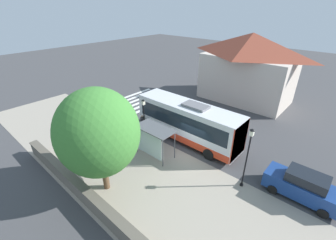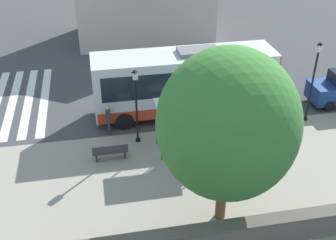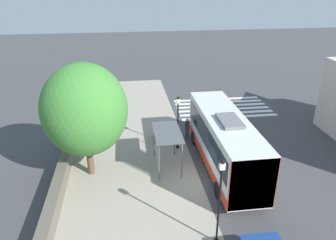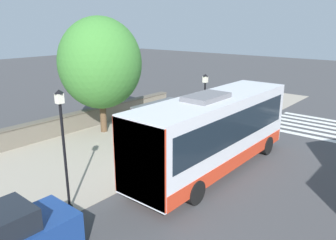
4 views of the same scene
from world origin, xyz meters
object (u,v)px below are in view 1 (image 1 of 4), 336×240
at_px(bus_shelter, 153,134).
at_px(street_lamp_near, 248,154).
at_px(bench, 124,135).
at_px(parked_car_behind_bus, 303,186).
at_px(pedestrian, 142,121).
at_px(bus, 188,121).
at_px(street_lamp_far, 144,116).
at_px(shade_tree, 98,133).

height_order(bus_shelter, street_lamp_near, street_lamp_near).
height_order(bench, parked_car_behind_bus, parked_car_behind_bus).
relative_size(pedestrian, street_lamp_near, 0.37).
xyz_separation_m(bus, street_lamp_far, (-2.57, 3.05, 0.45)).
bearing_deg(bus, street_lamp_near, -108.90).
height_order(bus, pedestrian, bus).
height_order(street_lamp_far, shade_tree, shade_tree).
relative_size(bus, pedestrian, 5.82).
relative_size(street_lamp_far, shade_tree, 0.56).
bearing_deg(street_lamp_near, pedestrian, 86.54).
xyz_separation_m(pedestrian, street_lamp_near, (-0.67, -11.05, 1.72)).
bearing_deg(bus_shelter, parked_car_behind_bus, -73.30).
height_order(bus_shelter, pedestrian, bus_shelter).
xyz_separation_m(pedestrian, bench, (-2.34, 0.10, -0.56)).
bearing_deg(shade_tree, pedestrian, 29.41).
xyz_separation_m(bench, parked_car_behind_bus, (3.23, -14.53, 0.49)).
distance_m(bench, street_lamp_near, 11.50).
bearing_deg(parked_car_behind_bus, bus, 86.05).
relative_size(bus, street_lamp_near, 2.18).
distance_m(bus, street_lamp_far, 4.01).
xyz_separation_m(street_lamp_near, street_lamp_far, (-0.32, 9.63, -0.31)).
bearing_deg(bench, pedestrian, -2.43).
height_order(bus_shelter, shade_tree, shade_tree).
bearing_deg(bench, street_lamp_far, -48.41).
relative_size(bus_shelter, shade_tree, 0.45).
distance_m(bus_shelter, shade_tree, 5.39).
bearing_deg(street_lamp_near, street_lamp_far, 91.91).
distance_m(pedestrian, bench, 2.40).
height_order(bus, street_lamp_near, street_lamp_near).
xyz_separation_m(bus, pedestrian, (-1.59, 4.47, -0.95)).
height_order(pedestrian, bench, pedestrian).
relative_size(bus, street_lamp_far, 2.48).
xyz_separation_m(street_lamp_near, parked_car_behind_bus, (1.57, -3.38, -1.79)).
bearing_deg(bus_shelter, bus, -8.64).
bearing_deg(shade_tree, street_lamp_near, -47.35).
relative_size(bench, shade_tree, 0.24).
xyz_separation_m(street_lamp_far, shade_tree, (-6.15, -2.60, 2.05)).
xyz_separation_m(bus_shelter, street_lamp_far, (1.28, 2.46, 0.27)).
distance_m(shade_tree, parked_car_behind_bus, 13.61).
bearing_deg(bench, bus_shelter, -89.01).
height_order(bus, bench, bus).
xyz_separation_m(bus_shelter, bench, (-0.07, 3.98, -1.70)).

